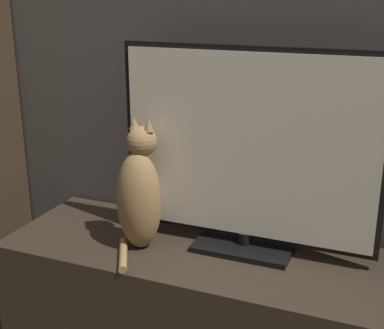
{
  "coord_description": "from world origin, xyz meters",
  "views": [
    {
      "loc": [
        0.63,
        -0.66,
        1.37
      ],
      "look_at": [
        -0.02,
        0.93,
        0.81
      ],
      "focal_mm": 50.0,
      "sensor_mm": 36.0,
      "label": 1
    }
  ],
  "objects": [
    {
      "name": "tv_stand",
      "position": [
        0.0,
        0.92,
        0.25
      ],
      "size": [
        1.39,
        0.51,
        0.5
      ],
      "color": "#33281E",
      "rests_on": "ground_plane"
    },
    {
      "name": "cat",
      "position": [
        -0.19,
        0.87,
        0.69
      ],
      "size": [
        0.18,
        0.29,
        0.47
      ],
      "rotation": [
        0.0,
        0.0,
        -0.1
      ],
      "color": "#997547",
      "rests_on": "tv_stand"
    },
    {
      "name": "wall_back",
      "position": [
        0.0,
        1.22,
        1.3
      ],
      "size": [
        4.8,
        0.05,
        2.6
      ],
      "color": "#47423D",
      "rests_on": "ground_plane"
    },
    {
      "name": "tv",
      "position": [
        0.15,
        1.0,
        0.85
      ],
      "size": [
        0.9,
        0.21,
        0.71
      ],
      "color": "black",
      "rests_on": "tv_stand"
    }
  ]
}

